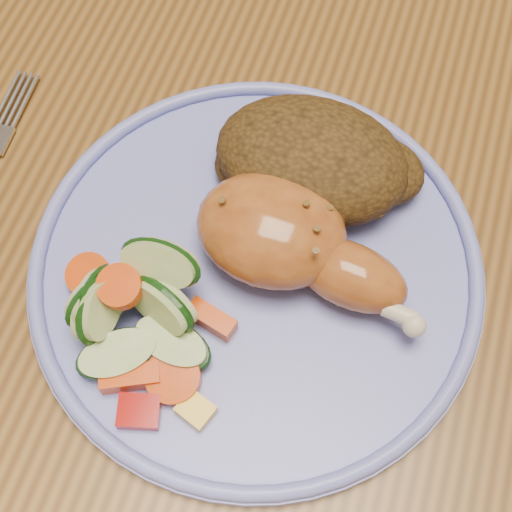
{
  "coord_description": "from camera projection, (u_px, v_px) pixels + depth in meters",
  "views": [
    {
      "loc": [
        0.01,
        -0.31,
        1.19
      ],
      "look_at": [
        -0.05,
        -0.12,
        0.78
      ],
      "focal_mm": 50.0,
      "sensor_mm": 36.0,
      "label": 1
    }
  ],
  "objects": [
    {
      "name": "dining_table",
      "position": [
        352.0,
        202.0,
        0.6
      ],
      "size": [
        0.9,
        1.4,
        0.75
      ],
      "color": "brown",
      "rests_on": "ground"
    },
    {
      "name": "ground",
      "position": [
        303.0,
        398.0,
        1.2
      ],
      "size": [
        4.0,
        4.0,
        0.0
      ],
      "primitive_type": "plane",
      "color": "#50351B",
      "rests_on": "ground"
    },
    {
      "name": "plate_rim",
      "position": [
        256.0,
        263.0,
        0.46
      ],
      "size": [
        0.3,
        0.3,
        0.01
      ],
      "primitive_type": "torus",
      "color": "#717BD8",
      "rests_on": "plate"
    },
    {
      "name": "vegetable_pile",
      "position": [
        135.0,
        313.0,
        0.43
      ],
      "size": [
        0.12,
        0.12,
        0.06
      ],
      "color": "#A50A05",
      "rests_on": "plate"
    },
    {
      "name": "chicken_leg",
      "position": [
        290.0,
        241.0,
        0.45
      ],
      "size": [
        0.16,
        0.08,
        0.05
      ],
      "color": "#AF5F24",
      "rests_on": "plate"
    },
    {
      "name": "rice_pilaf",
      "position": [
        316.0,
        162.0,
        0.47
      ],
      "size": [
        0.14,
        0.1,
        0.06
      ],
      "color": "#452F11",
      "rests_on": "plate"
    },
    {
      "name": "plate",
      "position": [
        256.0,
        270.0,
        0.47
      ],
      "size": [
        0.3,
        0.3,
        0.01
      ],
      "primitive_type": "cylinder",
      "color": "#717BD8",
      "rests_on": "dining_table"
    }
  ]
}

